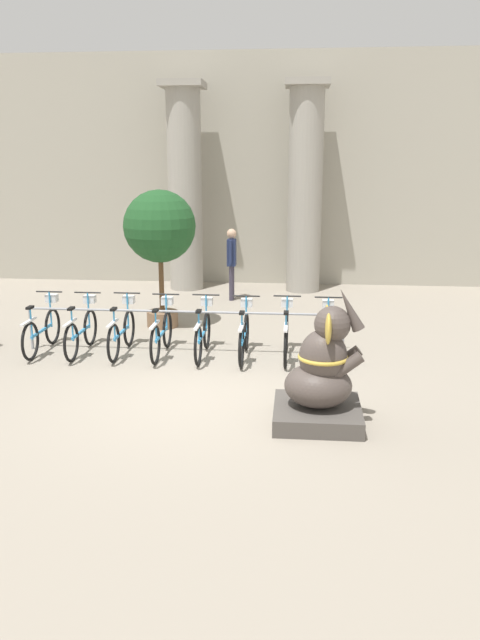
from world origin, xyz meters
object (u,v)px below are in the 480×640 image
(bicycle_1, at_px, (82,330))
(bicycle_5, at_px, (244,335))
(bicycle_2, at_px, (122,331))
(person_pedestrian, at_px, (232,257))
(potted_tree, at_px, (160,231))
(bicycle_7, at_px, (329,337))
(bicycle_3, at_px, (162,333))
(bicycle_4, at_px, (203,333))
(elephant_statue, at_px, (321,378))
(bicycle_0, at_px, (42,329))
(bicycle_6, at_px, (286,335))

(bicycle_1, relative_size, bicycle_5, 1.00)
(bicycle_2, xyz_separation_m, person_pedestrian, (1.46, 4.45, 0.63))
(bicycle_5, xyz_separation_m, potted_tree, (-1.83, 1.89, 1.55))
(bicycle_7, bearing_deg, bicycle_2, 179.43)
(bicycle_2, bearing_deg, bicycle_1, -177.67)
(bicycle_3, relative_size, person_pedestrian, 0.96)
(bicycle_2, relative_size, potted_tree, 0.60)
(bicycle_3, relative_size, bicycle_4, 1.00)
(bicycle_3, height_order, person_pedestrian, person_pedestrian)
(potted_tree, bearing_deg, bicycle_3, -78.02)
(bicycle_1, relative_size, potted_tree, 0.60)
(bicycle_3, xyz_separation_m, bicycle_7, (2.86, 0.01, 0.00))
(bicycle_3, xyz_separation_m, potted_tree, (-0.40, 1.88, 1.55))
(elephant_statue, xyz_separation_m, potted_tree, (-3.04, 4.52, 1.34))
(bicycle_0, relative_size, bicycle_6, 1.00)
(bicycle_4, relative_size, bicycle_6, 1.00)
(bicycle_2, relative_size, bicycle_3, 1.00)
(bicycle_1, bearing_deg, bicycle_4, 0.12)
(bicycle_4, xyz_separation_m, elephant_statue, (1.93, -2.66, 0.20))
(bicycle_0, distance_m, bicycle_6, 4.29)
(bicycle_1, distance_m, bicycle_2, 0.72)
(bicycle_0, relative_size, bicycle_3, 1.00)
(bicycle_3, height_order, elephant_statue, elephant_statue)
(bicycle_2, xyz_separation_m, bicycle_7, (3.57, -0.04, 0.00))
(bicycle_3, xyz_separation_m, bicycle_4, (0.71, 0.02, 0.00))
(bicycle_5, height_order, potted_tree, potted_tree)
(bicycle_0, xyz_separation_m, bicycle_5, (3.57, -0.04, 0.00))
(bicycle_1, relative_size, bicycle_3, 1.00)
(bicycle_2, relative_size, bicycle_6, 1.00)
(bicycle_3, height_order, bicycle_4, same)
(bicycle_4, bearing_deg, potted_tree, 120.90)
(bicycle_5, distance_m, elephant_statue, 2.90)
(bicycle_6, bearing_deg, bicycle_4, -178.84)
(bicycle_5, height_order, bicycle_7, same)
(bicycle_2, xyz_separation_m, bicycle_3, (0.71, -0.04, 0.00))
(bicycle_4, bearing_deg, bicycle_5, -2.78)
(elephant_statue, bearing_deg, bicycle_1, 146.91)
(bicycle_1, height_order, bicycle_2, same)
(elephant_statue, distance_m, potted_tree, 5.61)
(bicycle_3, relative_size, potted_tree, 0.60)
(bicycle_6, relative_size, bicycle_7, 1.00)
(bicycle_4, distance_m, potted_tree, 2.66)
(elephant_statue, height_order, potted_tree, potted_tree)
(bicycle_1, xyz_separation_m, bicycle_4, (2.14, 0.00, 0.00))
(bicycle_0, relative_size, person_pedestrian, 0.96)
(bicycle_5, bearing_deg, elephant_statue, -65.17)
(bicycle_4, distance_m, elephant_statue, 3.29)
(potted_tree, bearing_deg, person_pedestrian, 66.46)
(elephant_statue, xyz_separation_m, person_pedestrian, (-1.90, 7.13, 0.43))
(bicycle_2, distance_m, person_pedestrian, 4.73)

